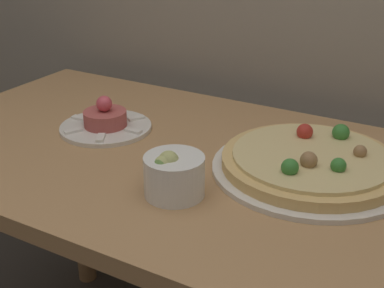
% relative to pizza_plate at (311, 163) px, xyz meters
% --- Properties ---
extents(dining_table, '(1.49, 0.70, 0.74)m').
position_rel_pizza_plate_xyz_m(dining_table, '(-0.14, -0.06, -0.12)').
color(dining_table, '#AD7F51').
rests_on(dining_table, ground_plane).
extents(pizza_plate, '(0.38, 0.38, 0.07)m').
position_rel_pizza_plate_xyz_m(pizza_plate, '(0.00, 0.00, 0.00)').
color(pizza_plate, silver).
rests_on(pizza_plate, dining_table).
extents(tartare_plate, '(0.21, 0.21, 0.08)m').
position_rel_pizza_plate_xyz_m(tartare_plate, '(-0.47, -0.03, -0.00)').
color(tartare_plate, silver).
rests_on(tartare_plate, dining_table).
extents(small_bowl, '(0.11, 0.11, 0.09)m').
position_rel_pizza_plate_xyz_m(small_bowl, '(-0.18, -0.21, 0.02)').
color(small_bowl, white).
rests_on(small_bowl, dining_table).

